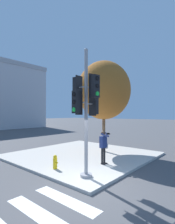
{
  "coord_description": "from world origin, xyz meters",
  "views": [
    {
      "loc": [
        -5.01,
        -4.22,
        2.76
      ],
      "look_at": [
        1.38,
        1.23,
        2.84
      ],
      "focal_mm": 28.0,
      "sensor_mm": 36.0,
      "label": 1
    }
  ],
  "objects_px": {
    "person_photographer": "(104,144)",
    "fire_hydrant": "(55,162)",
    "street_tree": "(104,90)",
    "traffic_signal_pole": "(86,104)"
  },
  "relations": [
    {
      "from": "person_photographer",
      "to": "fire_hydrant",
      "type": "distance_m",
      "value": 2.63
    },
    {
      "from": "street_tree",
      "to": "fire_hydrant",
      "type": "xyz_separation_m",
      "value": [
        -4.67,
        -0.46,
        -3.94
      ]
    },
    {
      "from": "person_photographer",
      "to": "street_tree",
      "type": "bearing_deg",
      "value": 34.93
    },
    {
      "from": "street_tree",
      "to": "fire_hydrant",
      "type": "distance_m",
      "value": 6.13
    },
    {
      "from": "traffic_signal_pole",
      "to": "fire_hydrant",
      "type": "height_order",
      "value": "traffic_signal_pole"
    },
    {
      "from": "person_photographer",
      "to": "traffic_signal_pole",
      "type": "bearing_deg",
      "value": -165.54
    },
    {
      "from": "person_photographer",
      "to": "street_tree",
      "type": "distance_m",
      "value": 4.42
    },
    {
      "from": "street_tree",
      "to": "traffic_signal_pole",
      "type": "bearing_deg",
      "value": -153.4
    },
    {
      "from": "street_tree",
      "to": "fire_hydrant",
      "type": "bearing_deg",
      "value": -174.37
    },
    {
      "from": "traffic_signal_pole",
      "to": "person_photographer",
      "type": "distance_m",
      "value": 2.89
    }
  ]
}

